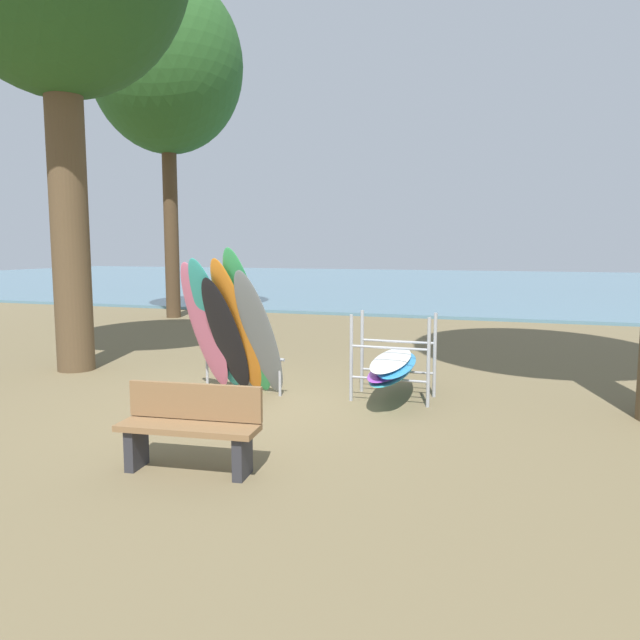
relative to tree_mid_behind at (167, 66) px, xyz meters
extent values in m
plane|color=brown|center=(6.65, -8.92, -7.55)|extent=(80.00, 80.00, 0.00)
cube|color=slate|center=(6.65, 20.15, -7.50)|extent=(80.00, 36.00, 0.10)
cylinder|color=brown|center=(2.80, -7.67, -4.60)|extent=(0.65, 0.65, 5.89)
cylinder|color=#4C3823|center=(0.00, 0.00, -4.47)|extent=(0.44, 0.44, 6.16)
ellipsoid|color=#285623|center=(0.00, 0.00, 0.05)|extent=(4.54, 4.54, 5.22)
ellipsoid|color=pink|center=(5.84, -8.39, -6.55)|extent=(0.69, 0.95, 1.99)
ellipsoid|color=#38B2AD|center=(6.03, -8.42, -6.52)|extent=(0.67, 1.11, 2.05)
ellipsoid|color=black|center=(6.22, -8.45, -6.65)|extent=(0.67, 1.01, 1.78)
ellipsoid|color=orange|center=(6.41, -8.48, -6.52)|extent=(0.74, 1.06, 2.05)
ellipsoid|color=#339E56|center=(6.60, -8.51, -6.44)|extent=(0.67, 1.03, 2.20)
ellipsoid|color=gray|center=(6.80, -8.54, -6.60)|extent=(0.70, 1.05, 1.90)
cylinder|color=#9EA0A5|center=(5.62, -7.97, -7.27)|extent=(0.04, 0.04, 0.55)
cylinder|color=#9EA0A5|center=(7.01, -8.29, -7.27)|extent=(0.04, 0.04, 0.55)
cylinder|color=#9EA0A5|center=(6.32, -8.13, -7.00)|extent=(1.56, 0.39, 0.04)
cylinder|color=#9EA0A5|center=(8.08, -8.22, -6.92)|extent=(0.05, 0.05, 1.25)
cylinder|color=#9EA0A5|center=(9.18, -8.22, -6.92)|extent=(0.05, 0.05, 1.25)
cylinder|color=#9EA0A5|center=(8.08, -7.62, -6.92)|extent=(0.05, 0.05, 1.25)
cylinder|color=#9EA0A5|center=(9.18, -7.62, -6.92)|extent=(0.05, 0.05, 1.25)
cylinder|color=#9EA0A5|center=(8.63, -8.22, -7.20)|extent=(1.10, 0.04, 0.04)
cylinder|color=#9EA0A5|center=(8.63, -8.22, -6.75)|extent=(1.10, 0.04, 0.04)
cylinder|color=#9EA0A5|center=(8.63, -7.62, -7.20)|extent=(1.10, 0.04, 0.04)
cylinder|color=#9EA0A5|center=(8.63, -7.62, -6.75)|extent=(1.10, 0.04, 0.04)
ellipsoid|color=#38B2AD|center=(8.62, -7.92, -7.15)|extent=(0.53, 2.11, 0.06)
ellipsoid|color=purple|center=(8.62, -7.92, -7.09)|extent=(0.55, 2.11, 0.06)
ellipsoid|color=#2D8ED1|center=(8.69, -7.92, -7.03)|extent=(0.65, 2.13, 0.06)
ellipsoid|color=white|center=(8.61, -7.92, -6.97)|extent=(0.60, 2.12, 0.06)
cube|color=#2D2D33|center=(6.78, -11.48, -7.34)|extent=(0.13, 0.33, 0.42)
cube|color=#2D2D33|center=(7.89, -11.37, -7.34)|extent=(0.13, 0.33, 0.42)
cube|color=olive|center=(7.33, -11.43, -7.10)|extent=(1.43, 0.54, 0.06)
cube|color=olive|center=(7.32, -11.25, -6.88)|extent=(1.40, 0.20, 0.36)
camera|label=1|loc=(10.41, -16.49, -5.34)|focal=34.28mm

